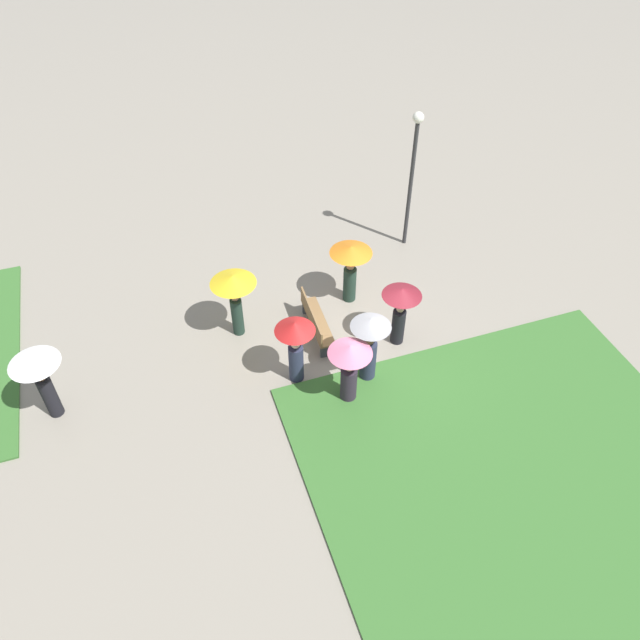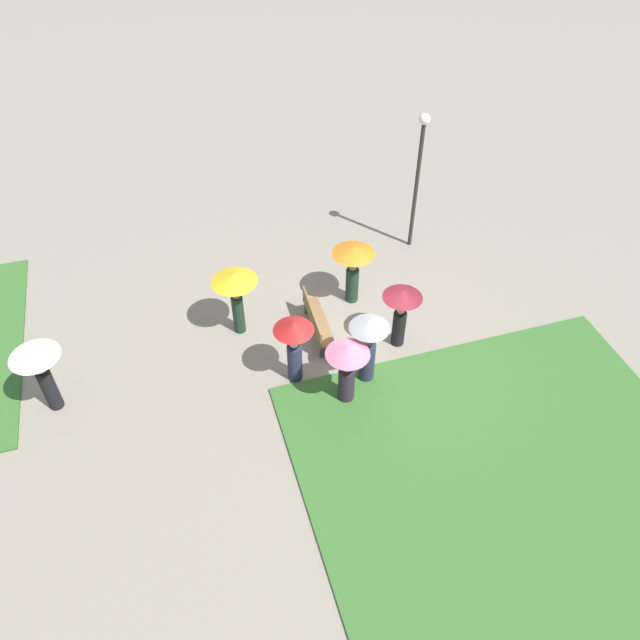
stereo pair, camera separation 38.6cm
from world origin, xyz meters
TOP-DOWN VIEW (x-y plane):
  - ground_plane at (0.00, 0.00)m, footprint 90.00×90.00m
  - lawn_patch_near at (-5.26, -1.74)m, footprint 9.69×8.94m
  - park_bench at (1.14, 1.05)m, footprint 1.95×0.50m
  - lamp_post at (4.11, -2.92)m, footprint 0.32×0.32m
  - crowd_person_yellow at (1.87, 2.97)m, footprint 1.19×1.19m
  - crowd_person_grey at (-0.72, 0.31)m, footprint 0.97×0.97m
  - crowd_person_red at (-0.18, 1.99)m, footprint 0.97×0.97m
  - crowd_person_maroon at (0.20, -0.91)m, footprint 1.01×1.01m
  - crowd_person_pink at (-1.20, 1.00)m, footprint 1.04×1.04m
  - crowd_person_orange at (2.18, -0.32)m, footprint 1.16×1.16m
  - lone_walker_mid_plaza at (0.62, 7.72)m, footprint 1.14×1.14m

SIDE VIEW (x-z plane):
  - ground_plane at x=0.00m, z-range 0.00..0.00m
  - lawn_patch_near at x=-5.26m, z-range 0.00..0.06m
  - park_bench at x=1.14m, z-range 0.03..0.93m
  - crowd_person_pink at x=-1.20m, z-range 0.33..2.13m
  - crowd_person_maroon at x=0.20m, z-range 0.37..2.18m
  - crowd_person_red at x=-0.18m, z-range 0.36..2.27m
  - crowd_person_grey at x=-0.72m, z-range 0.32..2.32m
  - crowd_person_orange at x=2.18m, z-range 0.42..2.26m
  - lone_walker_mid_plaza at x=0.62m, z-range 0.42..2.34m
  - crowd_person_yellow at x=1.87m, z-range 0.54..2.50m
  - lamp_post at x=4.11m, z-range 0.62..4.96m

